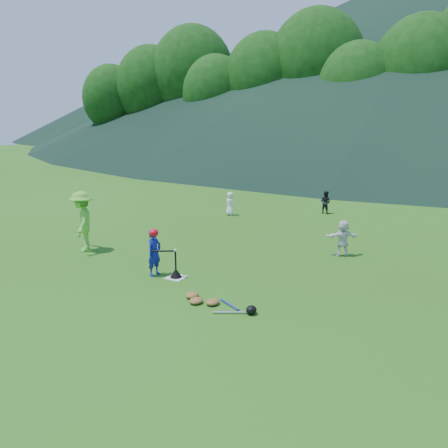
# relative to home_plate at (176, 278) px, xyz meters

# --- Properties ---
(ground) EXTENTS (120.00, 120.00, 0.00)m
(ground) POSITION_rel_home_plate_xyz_m (0.00, 0.00, -0.01)
(ground) COLOR #2A5713
(ground) RESTS_ON ground
(home_plate) EXTENTS (0.45, 0.45, 0.02)m
(home_plate) POSITION_rel_home_plate_xyz_m (0.00, 0.00, 0.00)
(home_plate) COLOR silver
(home_plate) RESTS_ON ground
(baseball) EXTENTS (0.08, 0.08, 0.08)m
(baseball) POSITION_rel_home_plate_xyz_m (0.00, 0.00, 0.73)
(baseball) COLOR white
(baseball) RESTS_ON batting_tee
(batter_child) EXTENTS (0.31, 0.46, 1.22)m
(batter_child) POSITION_rel_home_plate_xyz_m (-0.59, -0.10, 0.60)
(batter_child) COLOR #161E99
(batter_child) RESTS_ON ground
(adult_coach) EXTENTS (1.30, 1.36, 1.85)m
(adult_coach) POSITION_rel_home_plate_xyz_m (-3.87, 0.57, 0.92)
(adult_coach) COLOR #6FCE3C
(adult_coach) RESTS_ON ground
(fielder_a) EXTENTS (0.54, 0.41, 0.99)m
(fielder_a) POSITION_rel_home_plate_xyz_m (-2.43, 7.34, 0.49)
(fielder_a) COLOR white
(fielder_a) RESTS_ON ground
(fielder_b) EXTENTS (0.54, 0.46, 0.98)m
(fielder_b) POSITION_rel_home_plate_xyz_m (0.97, 9.69, 0.48)
(fielder_b) COLOR black
(fielder_b) RESTS_ON ground
(fielder_d) EXTENTS (1.01, 0.83, 1.09)m
(fielder_d) POSITION_rel_home_plate_xyz_m (3.20, 3.97, 0.53)
(fielder_d) COLOR white
(fielder_d) RESTS_ON ground
(batting_tee) EXTENTS (0.30, 0.30, 0.68)m
(batting_tee) POSITION_rel_home_plate_xyz_m (0.00, 0.00, 0.12)
(batting_tee) COLOR black
(batting_tee) RESTS_ON home_plate
(batter_gear) EXTENTS (0.71, 0.30, 0.58)m
(batter_gear) POSITION_rel_home_plate_xyz_m (-0.57, -0.10, 1.09)
(batter_gear) COLOR red
(batter_gear) RESTS_ON ground
(equipment_pile) EXTENTS (1.80, 0.73, 0.19)m
(equipment_pile) POSITION_rel_home_plate_xyz_m (1.67, -0.98, 0.06)
(equipment_pile) COLOR olive
(equipment_pile) RESTS_ON ground
(outfield_fence) EXTENTS (70.07, 0.08, 1.33)m
(outfield_fence) POSITION_rel_home_plate_xyz_m (0.00, 28.00, 0.69)
(outfield_fence) COLOR gray
(outfield_fence) RESTS_ON ground
(tree_line) EXTENTS (70.04, 11.40, 14.82)m
(tree_line) POSITION_rel_home_plate_xyz_m (0.20, 33.83, 8.20)
(tree_line) COLOR #382314
(tree_line) RESTS_ON ground
(distant_hills) EXTENTS (155.00, 140.00, 32.00)m
(distant_hills) POSITION_rel_home_plate_xyz_m (-7.63, 81.81, 14.97)
(distant_hills) COLOR black
(distant_hills) RESTS_ON ground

